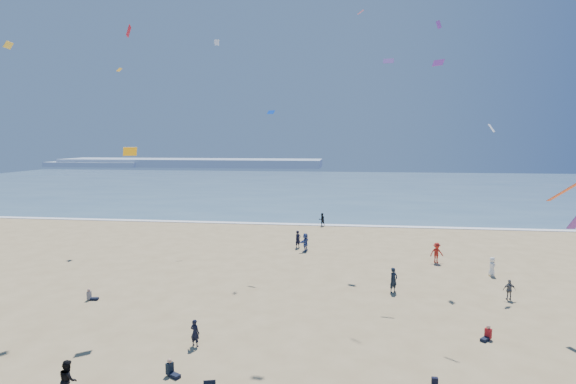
# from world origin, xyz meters

# --- Properties ---
(ocean) EXTENTS (220.00, 100.00, 0.06)m
(ocean) POSITION_xyz_m (0.00, 95.00, 0.03)
(ocean) COLOR #476B84
(ocean) RESTS_ON ground
(surf_line) EXTENTS (220.00, 1.20, 0.08)m
(surf_line) POSITION_xyz_m (0.00, 45.00, 0.04)
(surf_line) COLOR white
(surf_line) RESTS_ON ground
(headland_far) EXTENTS (110.00, 20.00, 3.20)m
(headland_far) POSITION_xyz_m (-60.00, 170.00, 1.60)
(headland_far) COLOR #7A8EA8
(headland_far) RESTS_ON ground
(headland_near) EXTENTS (40.00, 14.00, 2.00)m
(headland_near) POSITION_xyz_m (-100.00, 165.00, 1.00)
(headland_near) COLOR #7A8EA8
(headland_near) RESTS_ON ground
(standing_flyers) EXTENTS (29.12, 47.12, 1.88)m
(standing_flyers) POSITION_xyz_m (4.89, 17.55, 0.86)
(standing_flyers) COLOR #314988
(standing_flyers) RESTS_ON ground
(seated_group) EXTENTS (26.86, 13.82, 0.84)m
(seated_group) POSITION_xyz_m (0.12, 7.57, 0.42)
(seated_group) COLOR silver
(seated_group) RESTS_ON ground
(navy_bag) EXTENTS (0.28, 0.18, 0.34)m
(navy_bag) POSITION_xyz_m (8.99, 6.71, 0.17)
(navy_bag) COLOR black
(navy_bag) RESTS_ON ground
(kites_aloft) EXTENTS (38.39, 43.14, 25.20)m
(kites_aloft) POSITION_xyz_m (8.60, 13.22, 14.66)
(kites_aloft) COLOR green
(kites_aloft) RESTS_ON ground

